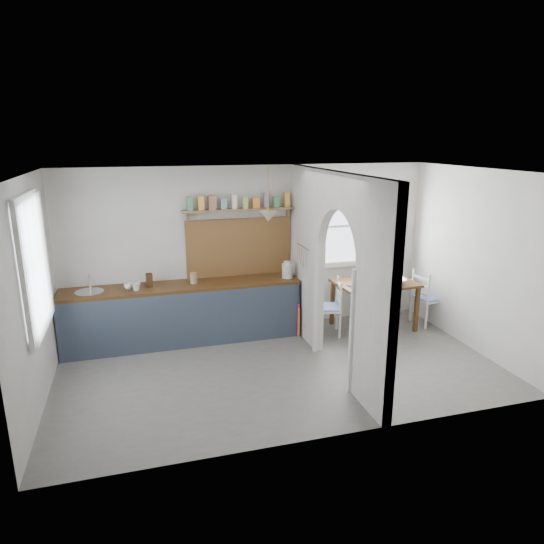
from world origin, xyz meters
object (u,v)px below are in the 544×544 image
object	(u,v)px
dining_table	(374,305)
chair_left	(327,307)
kettle	(287,269)
vase	(373,272)
chair_right	(428,297)

from	to	relation	value
dining_table	chair_left	bearing A→B (deg)	178.88
chair_left	kettle	world-z (taller)	kettle
chair_left	vase	xyz separation A→B (m)	(0.91, 0.27, 0.43)
kettle	chair_right	bearing A→B (deg)	-12.63
dining_table	kettle	size ratio (longest dim) A/B	4.71
dining_table	chair_right	bearing A→B (deg)	-7.24
chair_left	chair_right	size ratio (longest dim) A/B	0.98
dining_table	chair_right	size ratio (longest dim) A/B	1.36
dining_table	kettle	distance (m)	1.56
chair_right	kettle	world-z (taller)	kettle
chair_left	chair_right	distance (m)	1.78
dining_table	kettle	xyz separation A→B (m)	(-1.40, 0.22, 0.64)
chair_right	dining_table	bearing A→B (deg)	77.38
vase	chair_right	bearing A→B (deg)	-19.48
kettle	dining_table	bearing A→B (deg)	-14.56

